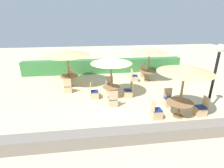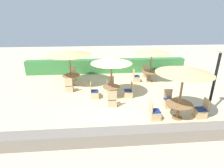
{
  "view_description": "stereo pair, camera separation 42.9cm",
  "coord_description": "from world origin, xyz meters",
  "px_view_note": "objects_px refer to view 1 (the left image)",
  "views": [
    {
      "loc": [
        -1.19,
        -8.38,
        4.38
      ],
      "look_at": [
        0.0,
        0.6,
        0.9
      ],
      "focal_mm": 28.0,
      "sensor_mm": 36.0,
      "label": 1
    },
    {
      "loc": [
        -0.76,
        -8.43,
        4.38
      ],
      "look_at": [
        0.0,
        0.6,
        0.9
      ],
      "focal_mm": 28.0,
      "sensor_mm": 36.0,
      "label": 2
    }
  ],
  "objects_px": {
    "patio_chair_center_west": "(94,94)",
    "round_table_front_right": "(180,105)",
    "patio_chair_center_east": "(128,93)",
    "parasol_back_left": "(67,53)",
    "parasol_back_right": "(150,51)",
    "patio_chair_front_right_west": "(156,113)",
    "round_table_back_right": "(148,73)",
    "parasol_front_right": "(185,69)",
    "round_table_center": "(111,89)",
    "round_table_back_left": "(69,78)",
    "patio_chair_back_left_north": "(70,77)",
    "patio_chair_front_right_east": "(201,110)",
    "patio_chair_front_right_north": "(168,101)",
    "patio_chair_back_right_west": "(134,78)",
    "parasol_center": "(111,60)",
    "patio_chair_back_right_north": "(143,73)",
    "patio_chair_center_south": "(113,101)",
    "patio_chair_center_north": "(110,87)",
    "lamp_post": "(216,66)",
    "patio_chair_back_left_south": "(68,88)"
  },
  "relations": [
    {
      "from": "patio_chair_center_east",
      "to": "parasol_back_right",
      "type": "distance_m",
      "value": 3.78
    },
    {
      "from": "patio_chair_center_south",
      "to": "parasol_back_right",
      "type": "xyz_separation_m",
      "value": [
        3.04,
        3.52,
        1.96
      ]
    },
    {
      "from": "round_table_back_right",
      "to": "parasol_front_right",
      "type": "bearing_deg",
      "value": -91.55
    },
    {
      "from": "patio_chair_back_right_west",
      "to": "round_table_back_left",
      "type": "bearing_deg",
      "value": -85.12
    },
    {
      "from": "round_table_back_right",
      "to": "parasol_back_left",
      "type": "xyz_separation_m",
      "value": [
        -5.54,
        -0.37,
        1.69
      ]
    },
    {
      "from": "patio_chair_front_right_west",
      "to": "parasol_center",
      "type": "bearing_deg",
      "value": -143.73
    },
    {
      "from": "round_table_back_right",
      "to": "patio_chair_back_right_north",
      "type": "height_order",
      "value": "patio_chair_back_right_north"
    },
    {
      "from": "parasol_center",
      "to": "patio_chair_back_right_north",
      "type": "height_order",
      "value": "parasol_center"
    },
    {
      "from": "patio_chair_back_left_north",
      "to": "patio_chair_back_right_north",
      "type": "bearing_deg",
      "value": -177.53
    },
    {
      "from": "parasol_front_right",
      "to": "patio_chair_front_right_east",
      "type": "height_order",
      "value": "parasol_front_right"
    },
    {
      "from": "round_table_front_right",
      "to": "round_table_back_left",
      "type": "bearing_deg",
      "value": 139.75
    },
    {
      "from": "patio_chair_center_east",
      "to": "patio_chair_front_right_east",
      "type": "distance_m",
      "value": 3.84
    },
    {
      "from": "patio_chair_center_west",
      "to": "round_table_front_right",
      "type": "relative_size",
      "value": 0.78
    },
    {
      "from": "parasol_center",
      "to": "round_table_back_right",
      "type": "xyz_separation_m",
      "value": [
        3.0,
        2.53,
        -1.63
      ]
    },
    {
      "from": "patio_chair_back_right_north",
      "to": "round_table_front_right",
      "type": "bearing_deg",
      "value": 89.14
    },
    {
      "from": "parasol_back_right",
      "to": "round_table_back_right",
      "type": "height_order",
      "value": "parasol_back_right"
    },
    {
      "from": "patio_chair_front_right_east",
      "to": "patio_chair_front_right_north",
      "type": "distance_m",
      "value": 1.56
    },
    {
      "from": "patio_chair_center_north",
      "to": "patio_chair_back_left_north",
      "type": "height_order",
      "value": "same"
    },
    {
      "from": "patio_chair_back_left_north",
      "to": "patio_chair_front_right_west",
      "type": "xyz_separation_m",
      "value": [
        4.36,
        -5.68,
        0.0
      ]
    },
    {
      "from": "patio_chair_center_east",
      "to": "patio_chair_back_right_west",
      "type": "bearing_deg",
      "value": -21.62
    },
    {
      "from": "patio_chair_center_north",
      "to": "patio_chair_front_right_north",
      "type": "bearing_deg",
      "value": 140.3
    },
    {
      "from": "patio_chair_front_right_west",
      "to": "patio_chair_front_right_north",
      "type": "xyz_separation_m",
      "value": [
        1.07,
        1.06,
        0.0
      ]
    },
    {
      "from": "patio_chair_back_left_north",
      "to": "patio_chair_front_right_east",
      "type": "xyz_separation_m",
      "value": [
        6.55,
        -5.7,
        0.0
      ]
    },
    {
      "from": "round_table_back_right",
      "to": "patio_chair_back_left_south",
      "type": "height_order",
      "value": "patio_chair_back_left_south"
    },
    {
      "from": "parasol_back_right",
      "to": "patio_chair_front_right_north",
      "type": "bearing_deg",
      "value": -92.3
    },
    {
      "from": "patio_chair_center_east",
      "to": "patio_chair_back_left_north",
      "type": "relative_size",
      "value": 1.0
    },
    {
      "from": "parasol_front_right",
      "to": "parasol_center",
      "type": "bearing_deg",
      "value": 139.8
    },
    {
      "from": "patio_chair_center_north",
      "to": "round_table_front_right",
      "type": "distance_m",
      "value": 4.45
    },
    {
      "from": "patio_chair_center_west",
      "to": "patio_chair_front_right_east",
      "type": "relative_size",
      "value": 1.0
    },
    {
      "from": "parasol_back_left",
      "to": "patio_chair_front_right_north",
      "type": "xyz_separation_m",
      "value": [
        5.39,
        -3.51,
        -2.01
      ]
    },
    {
      "from": "patio_chair_back_right_west",
      "to": "patio_chair_front_right_east",
      "type": "distance_m",
      "value": 5.36
    },
    {
      "from": "patio_chair_center_south",
      "to": "patio_chair_back_right_north",
      "type": "bearing_deg",
      "value": 56.31
    },
    {
      "from": "patio_chair_center_east",
      "to": "parasol_back_left",
      "type": "height_order",
      "value": "parasol_back_left"
    },
    {
      "from": "patio_chair_front_right_east",
      "to": "patio_chair_front_right_north",
      "type": "relative_size",
      "value": 1.0
    },
    {
      "from": "parasol_front_right",
      "to": "round_table_front_right",
      "type": "bearing_deg",
      "value": -14.04
    },
    {
      "from": "patio_chair_back_right_north",
      "to": "patio_chair_back_right_west",
      "type": "xyz_separation_m",
      "value": [
        -0.95,
        -0.95,
        0.0
      ]
    },
    {
      "from": "parasol_back_left",
      "to": "round_table_front_right",
      "type": "bearing_deg",
      "value": -40.25
    },
    {
      "from": "lamp_post",
      "to": "patio_chair_center_west",
      "type": "xyz_separation_m",
      "value": [
        -5.41,
        2.31,
        -2.09
      ]
    },
    {
      "from": "round_table_center",
      "to": "patio_chair_center_south",
      "type": "height_order",
      "value": "patio_chair_center_south"
    },
    {
      "from": "patio_chair_center_west",
      "to": "round_table_front_right",
      "type": "height_order",
      "value": "patio_chair_center_west"
    },
    {
      "from": "patio_chair_center_north",
      "to": "patio_chair_back_left_south",
      "type": "bearing_deg",
      "value": -3.54
    },
    {
      "from": "patio_chair_back_left_south",
      "to": "parasol_back_right",
      "type": "bearing_deg",
      "value": 13.99
    },
    {
      "from": "parasol_back_right",
      "to": "patio_chair_front_right_west",
      "type": "bearing_deg",
      "value": -103.9
    },
    {
      "from": "round_table_back_right",
      "to": "parasol_front_right",
      "type": "distance_m",
      "value": 5.25
    },
    {
      "from": "parasol_back_right",
      "to": "patio_chair_front_right_north",
      "type": "distance_m",
      "value": 4.35
    },
    {
      "from": "round_table_back_left",
      "to": "patio_chair_back_left_north",
      "type": "distance_m",
      "value": 1.15
    },
    {
      "from": "patio_chair_front_right_east",
      "to": "patio_chair_front_right_north",
      "type": "xyz_separation_m",
      "value": [
        -1.12,
        1.08,
        0.0
      ]
    },
    {
      "from": "round_table_center",
      "to": "patio_chair_front_right_west",
      "type": "relative_size",
      "value": 1.04
    },
    {
      "from": "round_table_center",
      "to": "round_table_back_left",
      "type": "height_order",
      "value": "round_table_back_left"
    },
    {
      "from": "patio_chair_center_west",
      "to": "round_table_back_right",
      "type": "bearing_deg",
      "value": 121.86
    }
  ]
}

